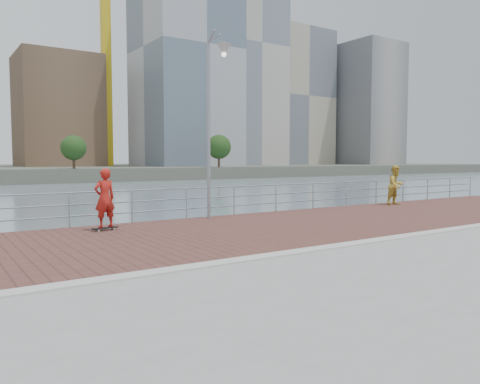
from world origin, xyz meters
TOP-DOWN VIEW (x-y plane):
  - water at (0.00, 0.00)m, footprint 400.00×400.00m
  - brick_lane at (0.00, 3.60)m, footprint 40.00×6.80m
  - curb at (0.00, 0.00)m, footprint 40.00×0.40m
  - guardrail at (0.00, 7.00)m, footprint 39.06×0.06m
  - street_lamp at (1.67, 6.04)m, footprint 0.46×1.34m
  - skateboard at (-2.35, 5.75)m, footprint 0.81×0.33m
  - skateboarder at (-2.35, 5.75)m, footprint 0.71×0.53m
  - bystander at (11.48, 6.00)m, footprint 0.94×0.75m
  - tower_crane at (27.36, 104.00)m, footprint 47.00×2.00m
  - skyline at (33.02, 104.29)m, footprint 233.00×41.00m

SIDE VIEW (x-z plane):
  - water at x=0.00m, z-range -2.00..-2.00m
  - brick_lane at x=0.00m, z-range 0.00..0.02m
  - curb at x=0.00m, z-range 0.00..0.06m
  - skateboard at x=-2.35m, z-range 0.05..0.14m
  - guardrail at x=0.00m, z-range 0.13..1.25m
  - bystander at x=11.48m, z-range 0.02..1.86m
  - skateboarder at x=-2.35m, z-range 0.10..1.88m
  - street_lamp at x=1.67m, z-range 1.33..7.63m
  - skyline at x=33.02m, z-range -10.18..58.02m
  - tower_crane at x=27.36m, z-range 8.15..58.85m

